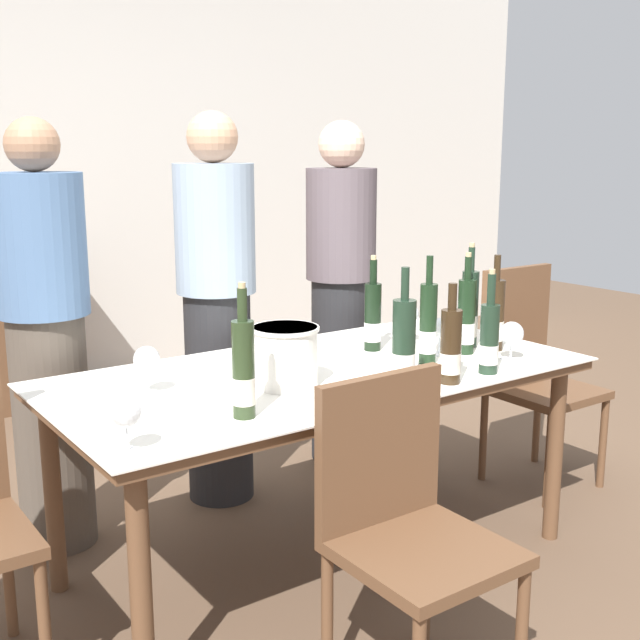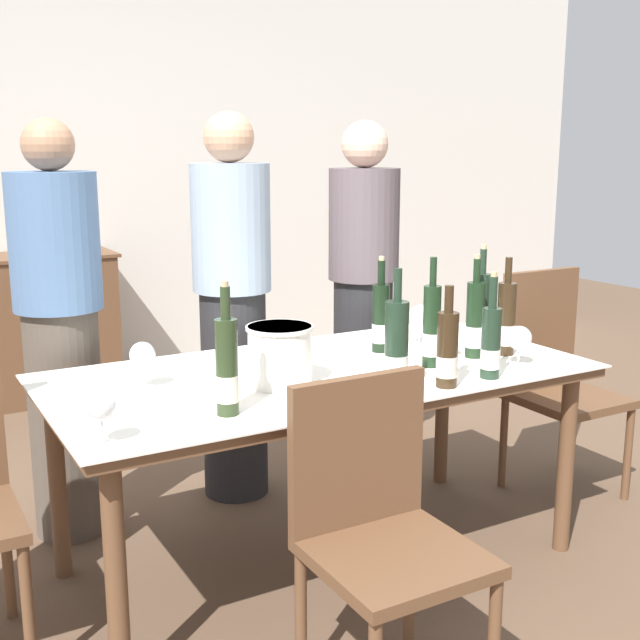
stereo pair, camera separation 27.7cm
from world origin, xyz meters
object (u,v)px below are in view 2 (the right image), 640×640
object	(u,v)px
person_guest_right	(363,295)
dining_table	(320,388)
wine_bottle_8	(227,368)
chair_right_end	(553,370)
wine_bottle_6	(475,322)
wine_bottle_7	(381,319)
wine_bottle_5	(447,351)
chair_near_front	(378,520)
wine_glass_0	(420,317)
wine_bottle_3	(396,350)
wine_glass_4	(519,339)
person_host	(61,334)
person_guest_left	(233,310)
ice_bucket	(280,354)
wine_bottle_0	(491,343)
wine_bottle_2	(481,314)
wine_bottle_1	(432,328)
wine_glass_1	(142,356)
wine_bottle_4	(506,321)
wine_glass_2	(447,332)

from	to	relation	value
person_guest_right	dining_table	bearing A→B (deg)	-130.88
dining_table	wine_bottle_8	distance (m)	0.59
dining_table	chair_right_end	distance (m)	1.24
wine_bottle_6	wine_bottle_7	world-z (taller)	wine_bottle_6
wine_bottle_5	chair_near_front	size ratio (longest dim) A/B	0.38
wine_bottle_7	wine_glass_0	xyz separation A→B (m)	(0.19, 0.01, -0.01)
dining_table	wine_bottle_3	size ratio (longest dim) A/B	4.71
wine_bottle_8	wine_glass_4	distance (m)	1.12
person_host	wine_bottle_3	bearing A→B (deg)	-52.56
chair_right_end	person_guest_left	world-z (taller)	person_guest_left
ice_bucket	wine_bottle_0	xyz separation A→B (m)	(0.66, -0.27, 0.02)
wine_bottle_2	wine_bottle_5	distance (m)	0.53
wine_bottle_1	wine_glass_0	xyz separation A→B (m)	(0.16, 0.28, -0.03)
wine_glass_4	person_host	world-z (taller)	person_host
wine_bottle_7	dining_table	bearing A→B (deg)	-160.13
ice_bucket	wine_bottle_6	bearing A→B (deg)	-2.29
person_guest_left	person_guest_right	xyz separation A→B (m)	(0.70, 0.06, -0.01)
wine_glass_0	person_guest_left	xyz separation A→B (m)	(-0.54, 0.59, -0.02)
wine_glass_0	wine_glass_1	distance (m)	1.13
wine_glass_0	dining_table	bearing A→B (deg)	-165.87
wine_bottle_6	dining_table	bearing A→B (deg)	168.30
wine_bottle_2	wine_bottle_6	distance (m)	0.11
chair_near_front	person_guest_right	world-z (taller)	person_guest_right
wine_glass_4	person_guest_left	bearing A→B (deg)	123.26
chair_right_end	wine_bottle_3	bearing A→B (deg)	-159.08
person_host	person_guest_right	xyz separation A→B (m)	(1.42, 0.08, 0.01)
wine_bottle_7	person_guest_left	bearing A→B (deg)	119.92
wine_bottle_4	wine_bottle_3	bearing A→B (deg)	-162.70
wine_glass_0	wine_bottle_6	bearing A→B (deg)	-75.98
wine_glass_2	chair_near_front	size ratio (longest dim) A/B	0.16
wine_bottle_1	wine_glass_1	world-z (taller)	wine_bottle_1
ice_bucket	person_guest_right	world-z (taller)	person_guest_right
wine_bottle_3	wine_glass_2	world-z (taller)	wine_bottle_3
wine_glass_0	wine_bottle_2	bearing A→B (deg)	-50.57
person_host	wine_bottle_7	bearing A→B (deg)	-28.96
wine_bottle_2	wine_glass_0	xyz separation A→B (m)	(-0.15, 0.19, -0.03)
wine_bottle_4	person_guest_right	distance (m)	0.94
wine_bottle_4	wine_glass_1	size ratio (longest dim) A/B	2.38
dining_table	person_host	world-z (taller)	person_host
wine_glass_4	wine_bottle_0	bearing A→B (deg)	-159.62
wine_bottle_8	person_guest_left	xyz separation A→B (m)	(0.46, 1.01, -0.05)
wine_bottle_4	chair_right_end	bearing A→B (deg)	25.17
chair_right_end	person_guest_left	size ratio (longest dim) A/B	0.59
wine_bottle_3	wine_bottle_6	size ratio (longest dim) A/B	1.04
wine_bottle_6	wine_glass_4	distance (m)	0.18
wine_glass_4	person_host	size ratio (longest dim) A/B	0.09
wine_bottle_2	dining_table	bearing A→B (deg)	175.55
wine_bottle_6	person_guest_right	xyz separation A→B (m)	(0.10, 0.91, -0.05)
wine_glass_0	wine_glass_1	xyz separation A→B (m)	(-1.13, -0.04, -0.01)
wine_bottle_7	wine_glass_2	distance (m)	0.26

